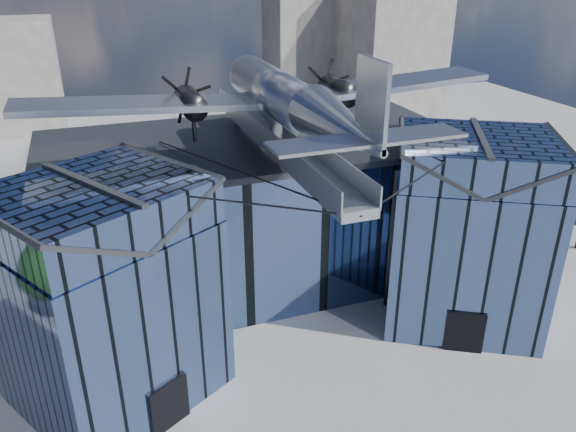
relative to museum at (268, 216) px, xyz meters
name	(u,v)px	position (x,y,z in m)	size (l,w,h in m)	color
ground_plane	(299,336)	(0.00, -5.82, -5.54)	(120.00, 120.00, 0.00)	gray
museum	(268,216)	(0.00, 0.00, 0.00)	(32.88, 24.50, 17.60)	#415986
bg_towers	(173,49)	(1.45, 44.67, 4.47)	(77.00, 24.50, 26.00)	gray
tree_side_e	(505,156)	(26.51, 8.86, -1.78)	(4.56, 4.56, 5.56)	#2F1F13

